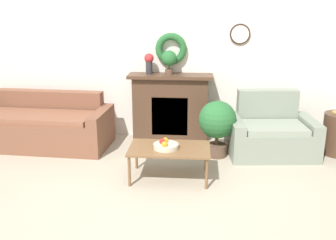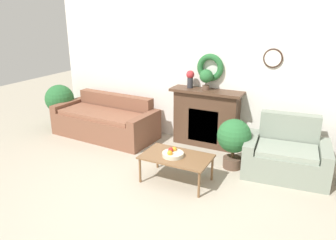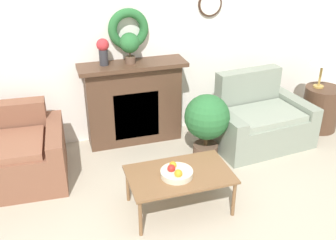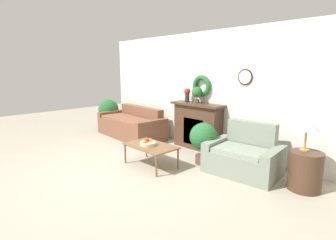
{
  "view_description": "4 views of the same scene",
  "coord_description": "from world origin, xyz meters",
  "px_view_note": "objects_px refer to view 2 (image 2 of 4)",
  "views": [
    {
      "loc": [
        0.46,
        -3.8,
        2.18
      ],
      "look_at": [
        0.05,
        1.22,
        0.67
      ],
      "focal_mm": 42.0,
      "sensor_mm": 36.0,
      "label": 1
    },
    {
      "loc": [
        1.97,
        -3.17,
        2.48
      ],
      "look_at": [
        -0.24,
        1.23,
        0.81
      ],
      "focal_mm": 35.0,
      "sensor_mm": 36.0,
      "label": 2
    },
    {
      "loc": [
        -0.98,
        -2.19,
        2.61
      ],
      "look_at": [
        0.17,
        1.45,
        0.71
      ],
      "focal_mm": 42.0,
      "sensor_mm": 36.0,
      "label": 3
    },
    {
      "loc": [
        3.83,
        -2.3,
        1.89
      ],
      "look_at": [
        -0.1,
        1.5,
        0.8
      ],
      "focal_mm": 28.0,
      "sensor_mm": 36.0,
      "label": 4
    }
  ],
  "objects_px": {
    "loveseat_right": "(286,156)",
    "potted_plant_floor_by_couch": "(60,101)",
    "vase_on_mantel_left": "(190,78)",
    "couch_left": "(106,121)",
    "potted_plant_on_mantel": "(206,77)",
    "coffee_table": "(176,158)",
    "potted_plant_floor_by_loveseat": "(234,138)",
    "fruit_bowl": "(173,154)",
    "fireplace": "(206,118)"
  },
  "relations": [
    {
      "from": "potted_plant_floor_by_loveseat",
      "to": "fruit_bowl",
      "type": "bearing_deg",
      "value": -128.25
    },
    {
      "from": "fruit_bowl",
      "to": "coffee_table",
      "type": "bearing_deg",
      "value": 32.42
    },
    {
      "from": "potted_plant_floor_by_couch",
      "to": "couch_left",
      "type": "bearing_deg",
      "value": -2.83
    },
    {
      "from": "potted_plant_on_mantel",
      "to": "potted_plant_floor_by_couch",
      "type": "distance_m",
      "value": 3.35
    },
    {
      "from": "loveseat_right",
      "to": "vase_on_mantel_left",
      "type": "distance_m",
      "value": 2.18
    },
    {
      "from": "fireplace",
      "to": "vase_on_mantel_left",
      "type": "bearing_deg",
      "value": 179.08
    },
    {
      "from": "loveseat_right",
      "to": "coffee_table",
      "type": "relative_size",
      "value": 1.3
    },
    {
      "from": "fireplace",
      "to": "coffee_table",
      "type": "height_order",
      "value": "fireplace"
    },
    {
      "from": "couch_left",
      "to": "potted_plant_floor_by_couch",
      "type": "bearing_deg",
      "value": -179.64
    },
    {
      "from": "coffee_table",
      "to": "potted_plant_floor_by_couch",
      "type": "bearing_deg",
      "value": 161.37
    },
    {
      "from": "loveseat_right",
      "to": "fireplace",
      "type": "bearing_deg",
      "value": 155.38
    },
    {
      "from": "potted_plant_floor_by_loveseat",
      "to": "potted_plant_on_mantel",
      "type": "bearing_deg",
      "value": 137.85
    },
    {
      "from": "coffee_table",
      "to": "couch_left",
      "type": "bearing_deg",
      "value": 152.86
    },
    {
      "from": "vase_on_mantel_left",
      "to": "potted_plant_floor_by_loveseat",
      "type": "height_order",
      "value": "vase_on_mantel_left"
    },
    {
      "from": "couch_left",
      "to": "potted_plant_floor_by_couch",
      "type": "height_order",
      "value": "potted_plant_floor_by_couch"
    },
    {
      "from": "fireplace",
      "to": "loveseat_right",
      "type": "bearing_deg",
      "value": -19.03
    },
    {
      "from": "fireplace",
      "to": "potted_plant_floor_by_couch",
      "type": "height_order",
      "value": "fireplace"
    },
    {
      "from": "loveseat_right",
      "to": "potted_plant_on_mantel",
      "type": "xyz_separation_m",
      "value": [
        -1.56,
        0.52,
        1.02
      ]
    },
    {
      "from": "fireplace",
      "to": "potted_plant_on_mantel",
      "type": "distance_m",
      "value": 0.77
    },
    {
      "from": "loveseat_right",
      "to": "coffee_table",
      "type": "height_order",
      "value": "loveseat_right"
    },
    {
      "from": "loveseat_right",
      "to": "coffee_table",
      "type": "xyz_separation_m",
      "value": [
        -1.43,
        -1.0,
        0.08
      ]
    },
    {
      "from": "fireplace",
      "to": "couch_left",
      "type": "height_order",
      "value": "fireplace"
    },
    {
      "from": "coffee_table",
      "to": "vase_on_mantel_left",
      "type": "relative_size",
      "value": 3.14
    },
    {
      "from": "fireplace",
      "to": "potted_plant_floor_by_couch",
      "type": "bearing_deg",
      "value": -173.16
    },
    {
      "from": "coffee_table",
      "to": "potted_plant_floor_by_couch",
      "type": "height_order",
      "value": "potted_plant_floor_by_couch"
    },
    {
      "from": "potted_plant_on_mantel",
      "to": "fruit_bowl",
      "type": "bearing_deg",
      "value": -87.04
    },
    {
      "from": "potted_plant_floor_by_couch",
      "to": "loveseat_right",
      "type": "bearing_deg",
      "value": -1.66
    },
    {
      "from": "fireplace",
      "to": "potted_plant_on_mantel",
      "type": "xyz_separation_m",
      "value": [
        -0.02,
        -0.01,
        0.77
      ]
    },
    {
      "from": "fruit_bowl",
      "to": "potted_plant_floor_by_loveseat",
      "type": "bearing_deg",
      "value": 51.75
    },
    {
      "from": "fruit_bowl",
      "to": "potted_plant_floor_by_couch",
      "type": "height_order",
      "value": "potted_plant_floor_by_couch"
    },
    {
      "from": "couch_left",
      "to": "potted_plant_on_mantel",
      "type": "distance_m",
      "value": 2.26
    },
    {
      "from": "vase_on_mantel_left",
      "to": "fruit_bowl",
      "type": "bearing_deg",
      "value": -75.68
    },
    {
      "from": "potted_plant_on_mantel",
      "to": "vase_on_mantel_left",
      "type": "bearing_deg",
      "value": 176.42
    },
    {
      "from": "fruit_bowl",
      "to": "vase_on_mantel_left",
      "type": "bearing_deg",
      "value": 104.32
    },
    {
      "from": "fruit_bowl",
      "to": "vase_on_mantel_left",
      "type": "height_order",
      "value": "vase_on_mantel_left"
    },
    {
      "from": "loveseat_right",
      "to": "vase_on_mantel_left",
      "type": "relative_size",
      "value": 4.08
    },
    {
      "from": "couch_left",
      "to": "potted_plant_on_mantel",
      "type": "height_order",
      "value": "potted_plant_on_mantel"
    },
    {
      "from": "couch_left",
      "to": "potted_plant_on_mantel",
      "type": "xyz_separation_m",
      "value": [
        1.97,
        0.44,
        1.01
      ]
    },
    {
      "from": "coffee_table",
      "to": "vase_on_mantel_left",
      "type": "bearing_deg",
      "value": 106.23
    },
    {
      "from": "potted_plant_on_mantel",
      "to": "potted_plant_floor_by_couch",
      "type": "relative_size",
      "value": 0.41
    },
    {
      "from": "loveseat_right",
      "to": "potted_plant_floor_by_loveseat",
      "type": "bearing_deg",
      "value": -173.68
    },
    {
      "from": "potted_plant_floor_by_loveseat",
      "to": "couch_left",
      "type": "bearing_deg",
      "value": 174.86
    },
    {
      "from": "loveseat_right",
      "to": "potted_plant_floor_by_couch",
      "type": "distance_m",
      "value": 4.82
    },
    {
      "from": "fireplace",
      "to": "potted_plant_floor_by_couch",
      "type": "distance_m",
      "value": 3.29
    },
    {
      "from": "vase_on_mantel_left",
      "to": "potted_plant_floor_by_loveseat",
      "type": "xyz_separation_m",
      "value": [
        1.08,
        -0.71,
        -0.76
      ]
    },
    {
      "from": "couch_left",
      "to": "potted_plant_on_mantel",
      "type": "bearing_deg",
      "value": 15.79
    },
    {
      "from": "fruit_bowl",
      "to": "couch_left",
      "type": "bearing_deg",
      "value": 151.68
    },
    {
      "from": "coffee_table",
      "to": "potted_plant_floor_by_loveseat",
      "type": "relative_size",
      "value": 1.23
    },
    {
      "from": "fireplace",
      "to": "vase_on_mantel_left",
      "type": "distance_m",
      "value": 0.8
    },
    {
      "from": "fireplace",
      "to": "couch_left",
      "type": "xyz_separation_m",
      "value": [
        -1.99,
        -0.45,
        -0.24
      ]
    }
  ]
}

